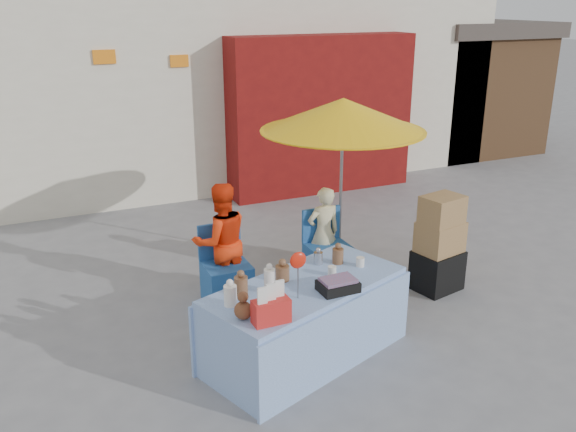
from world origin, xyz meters
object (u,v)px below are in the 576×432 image
chair_left (227,280)px  vendor_orange (221,242)px  market_table (305,319)px  umbrella (343,115)px  chair_right (328,261)px  box_stack (439,247)px  vendor_beige (323,233)px

chair_left → vendor_orange: (-0.00, 0.13, 0.40)m
market_table → chair_left: market_table is taller
market_table → umbrella: (1.25, 1.61, 1.51)m
chair_right → vendor_orange: size_ratio=0.64×
chair_right → box_stack: (1.03, -0.69, 0.26)m
chair_right → box_stack: size_ratio=0.76×
vendor_beige → umbrella: bearing=-153.3°
chair_left → vendor_orange: bearing=90.2°
vendor_beige → vendor_orange: bearing=0.2°
market_table → chair_right: size_ratio=2.49×
chair_left → umbrella: umbrella is taller
vendor_orange → umbrella: size_ratio=0.63×
market_table → vendor_beige: market_table is taller
umbrella → chair_left: bearing=-169.6°
vendor_orange → vendor_beige: size_ratio=1.18×
chair_right → market_table: bearing=-125.4°
umbrella → box_stack: umbrella is taller
chair_right → vendor_beige: 0.33m
chair_right → box_stack: 1.27m
chair_left → box_stack: 2.40m
chair_right → umbrella: 1.69m
chair_right → vendor_beige: size_ratio=0.76×
chair_left → vendor_beige: bearing=6.3°
market_table → chair_left: (-0.30, 1.32, -0.12)m
chair_right → chair_left: bearing=-179.8°
chair_right → vendor_orange: bearing=174.1°
chair_left → vendor_orange: vendor_orange is taller
vendor_beige → umbrella: (0.30, 0.15, 1.33)m
chair_right → vendor_beige: vendor_beige is taller
vendor_orange → box_stack: size_ratio=1.18×
vendor_orange → umbrella: (1.55, 0.15, 1.23)m
chair_left → vendor_beige: vendor_beige is taller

